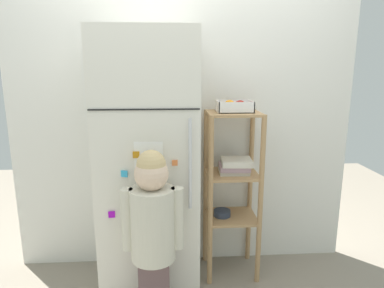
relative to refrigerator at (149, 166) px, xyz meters
The scene contains 6 objects.
ground_plane 0.92m from the refrigerator, ahead, with size 6.00×6.00×0.00m, color gray.
kitchen_wall_back 0.48m from the refrigerator, 52.61° to the left, with size 2.59×0.03×2.28m, color silver.
refrigerator is the anchor object (origin of this frame).
child_standing 0.47m from the refrigerator, 84.82° to the right, with size 0.36×0.26×1.10m.
pantry_shelf_unit 0.62m from the refrigerator, 11.11° to the left, with size 0.39×0.35×1.24m.
fruit_bin 0.73m from the refrigerator, 11.52° to the left, with size 0.25×0.20×0.09m.
Camera 1 is at (-0.10, -2.20, 1.54)m, focal length 31.59 mm.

